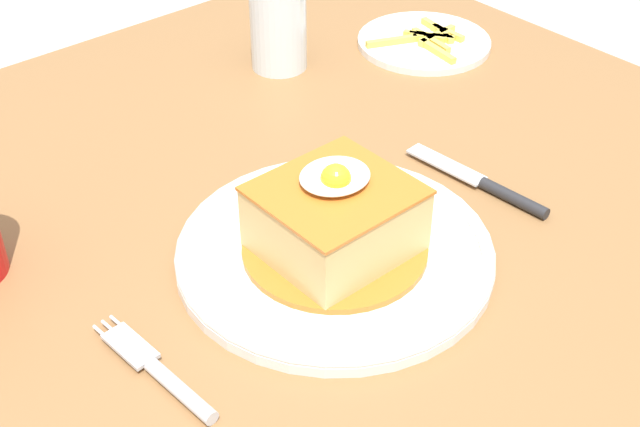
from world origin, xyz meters
TOP-DOWN VIEW (x-y plane):
  - dining_table at (0.00, 0.00)m, footprint 1.11×1.00m
  - main_plate at (0.03, -0.04)m, footprint 0.28×0.28m
  - sandwich_meal at (0.03, -0.04)m, footprint 0.17×0.17m
  - fork at (-0.17, -0.06)m, footprint 0.03×0.14m
  - knife at (0.21, -0.07)m, footprint 0.03×0.17m
  - drinking_glass at (0.22, 0.28)m, footprint 0.07×0.07m
  - side_plate_fries at (0.40, 0.20)m, footprint 0.17×0.17m

SIDE VIEW (x-z plane):
  - dining_table at x=0.00m, z-range 0.26..0.98m
  - side_plate_fries at x=0.40m, z-range 0.72..0.74m
  - fork at x=-0.17m, z-range 0.72..0.73m
  - knife at x=0.21m, z-range 0.72..0.73m
  - main_plate at x=0.03m, z-range 0.72..0.74m
  - sandwich_meal at x=0.03m, z-range 0.72..0.81m
  - drinking_glass at x=0.22m, z-range 0.72..0.82m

